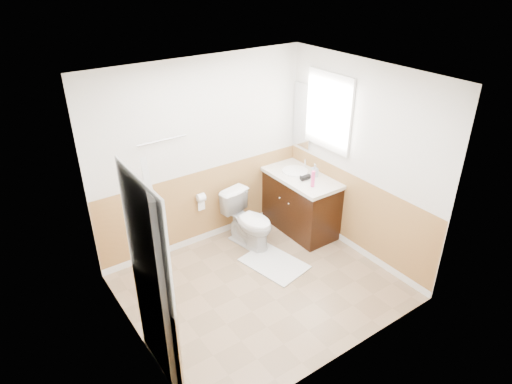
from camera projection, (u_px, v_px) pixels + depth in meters
floor at (261, 287)px, 5.41m from camera, size 3.00×3.00×0.00m
ceiling at (263, 79)px, 4.23m from camera, size 3.00×3.00×0.00m
wall_back at (203, 156)px, 5.75m from camera, size 3.00×0.00×3.00m
wall_front at (349, 254)px, 3.88m from camera, size 3.00×0.00×3.00m
wall_left at (127, 241)px, 4.06m from camera, size 0.00×3.00×3.00m
wall_right at (360, 162)px, 5.57m from camera, size 0.00×3.00×3.00m
wainscot_back at (206, 207)px, 6.10m from camera, size 3.00×0.00×3.00m
wainscot_front at (341, 319)px, 4.24m from camera, size 3.00×0.00×3.00m
wainscot_left at (138, 304)px, 4.42m from camera, size 0.00×2.60×2.60m
wainscot_right at (353, 214)px, 5.92m from camera, size 0.00×2.60×2.60m
toilet at (249, 220)px, 6.03m from camera, size 0.56×0.80×0.75m
bath_mat at (274, 263)px, 5.79m from camera, size 0.70×0.89×0.02m
vanity_cabinet at (301, 204)px, 6.36m from camera, size 0.55×1.10×0.80m
vanity_knob_left at (289, 204)px, 6.07m from camera, size 0.03×0.03×0.03m
vanity_knob_right at (280, 198)px, 6.21m from camera, size 0.03×0.03×0.03m
countertop at (301, 177)px, 6.16m from camera, size 0.60×1.15×0.05m
sink_basin at (295, 171)px, 6.26m from camera, size 0.36×0.36×0.02m
faucet at (305, 164)px, 6.32m from camera, size 0.02×0.02×0.14m
lotion_bottle at (313, 179)px, 5.81m from camera, size 0.05×0.05×0.22m
soap_dispenser at (315, 170)px, 6.09m from camera, size 0.10×0.10×0.18m
hair_dryer_body at (305, 177)px, 6.02m from camera, size 0.14×0.07×0.07m
hair_dryer_handle at (301, 178)px, 6.06m from camera, size 0.03×0.03×0.07m
mirror_panel at (302, 116)px, 6.21m from camera, size 0.02×0.35×0.90m
window_frame at (329, 111)px, 5.75m from camera, size 0.04×0.80×1.00m
window_glass at (330, 111)px, 5.76m from camera, size 0.01×0.70×0.90m
door at (160, 283)px, 3.89m from camera, size 0.29×0.78×2.04m
door_frame at (152, 286)px, 3.85m from camera, size 0.02×0.92×2.10m
door_knob at (152, 268)px, 4.19m from camera, size 0.06×0.06×0.06m
towel_bar at (162, 140)px, 5.27m from camera, size 0.62×0.02×0.02m
tp_holder_bar at (201, 198)px, 5.91m from camera, size 0.14×0.02×0.02m
tp_roll at (201, 198)px, 5.91m from camera, size 0.10×0.11×0.11m
tp_sheet at (201, 205)px, 5.96m from camera, size 0.10×0.01×0.16m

